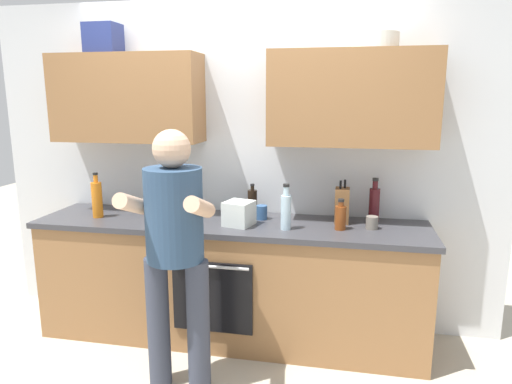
{
  "coord_description": "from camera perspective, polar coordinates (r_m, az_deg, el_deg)",
  "views": [
    {
      "loc": [
        0.81,
        -3.1,
        1.79
      ],
      "look_at": [
        0.22,
        -0.1,
        1.15
      ],
      "focal_mm": 32.18,
      "sensor_mm": 36.0,
      "label": 1
    }
  ],
  "objects": [
    {
      "name": "bottle_water",
      "position": [
        3.11,
        3.74,
        -2.3
      ],
      "size": [
        0.07,
        0.07,
        0.31
      ],
      "color": "silver",
      "rests_on": "counter"
    },
    {
      "name": "counter",
      "position": [
        3.47,
        -3.24,
        -10.87
      ],
      "size": [
        2.84,
        0.67,
        0.9
      ],
      "color": "olive",
      "rests_on": "ground"
    },
    {
      "name": "bottle_soda",
      "position": [
        3.31,
        -10.13,
        -2.32
      ],
      "size": [
        0.05,
        0.05,
        0.23
      ],
      "color": "#198C33",
      "rests_on": "counter"
    },
    {
      "name": "cup_tea",
      "position": [
        3.38,
        0.7,
        -2.55
      ],
      "size": [
        0.08,
        0.08,
        0.1
      ],
      "primitive_type": "cylinder",
      "color": "#33598C",
      "rests_on": "counter"
    },
    {
      "name": "cup_stoneware",
      "position": [
        3.24,
        14.21,
        -3.71
      ],
      "size": [
        0.08,
        0.08,
        0.09
      ],
      "primitive_type": "cylinder",
      "color": "slate",
      "rests_on": "counter"
    },
    {
      "name": "back_wall_unit",
      "position": [
        3.48,
        -2.32,
        6.94
      ],
      "size": [
        4.0,
        0.38,
        2.5
      ],
      "color": "silver",
      "rests_on": "ground"
    },
    {
      "name": "bottle_oil",
      "position": [
        3.51,
        -11.02,
        -1.37
      ],
      "size": [
        0.06,
        0.06,
        0.26
      ],
      "color": "olive",
      "rests_on": "counter"
    },
    {
      "name": "bottle_juice",
      "position": [
        3.62,
        -19.15,
        -0.8
      ],
      "size": [
        0.08,
        0.08,
        0.34
      ],
      "color": "orange",
      "rests_on": "counter"
    },
    {
      "name": "bottle_wine",
      "position": [
        3.39,
        14.48,
        -1.43
      ],
      "size": [
        0.08,
        0.08,
        0.32
      ],
      "color": "#471419",
      "rests_on": "counter"
    },
    {
      "name": "knife_block",
      "position": [
        3.33,
        10.64,
        -1.65
      ],
      "size": [
        0.1,
        0.14,
        0.31
      ],
      "color": "brown",
      "rests_on": "counter"
    },
    {
      "name": "bottle_soy",
      "position": [
        3.48,
        -0.45,
        -1.27
      ],
      "size": [
        0.07,
        0.07,
        0.24
      ],
      "color": "black",
      "rests_on": "counter"
    },
    {
      "name": "ground_plane",
      "position": [
        3.67,
        -3.15,
        -17.37
      ],
      "size": [
        12.0,
        12.0,
        0.0
      ],
      "primitive_type": "plane",
      "color": "#B2A893"
    },
    {
      "name": "bottle_vinegar",
      "position": [
        3.16,
        10.46,
        -3.05
      ],
      "size": [
        0.07,
        0.07,
        0.21
      ],
      "color": "brown",
      "rests_on": "counter"
    },
    {
      "name": "grocery_bag_produce",
      "position": [
        3.22,
        -2.13,
        -2.67
      ],
      "size": [
        0.22,
        0.23,
        0.17
      ],
      "primitive_type": "cube",
      "rotation": [
        0.0,
        0.0,
        -0.25
      ],
      "color": "silver",
      "rests_on": "counter"
    },
    {
      "name": "person_standing",
      "position": [
        2.76,
        -10.07,
        -6.1
      ],
      "size": [
        0.49,
        0.45,
        1.61
      ],
      "color": "#383D4C",
      "rests_on": "ground"
    }
  ]
}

